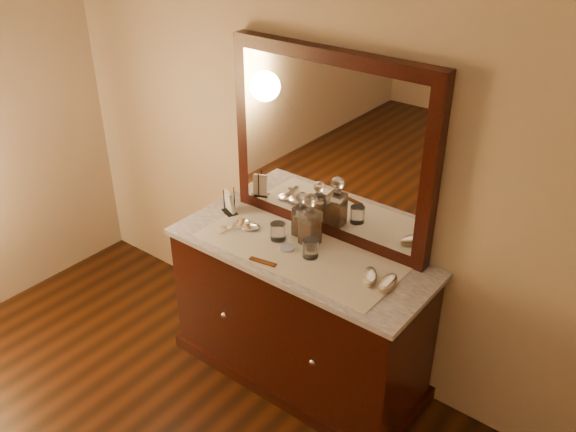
# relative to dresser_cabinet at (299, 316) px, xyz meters

# --- Properties ---
(dresser_cabinet) EXTENTS (1.40, 0.55, 0.82)m
(dresser_cabinet) POSITION_rel_dresser_cabinet_xyz_m (0.00, 0.00, 0.00)
(dresser_cabinet) COLOR black
(dresser_cabinet) RESTS_ON floor
(dresser_plinth) EXTENTS (1.46, 0.59, 0.08)m
(dresser_plinth) POSITION_rel_dresser_cabinet_xyz_m (0.00, 0.00, -0.37)
(dresser_plinth) COLOR black
(dresser_plinth) RESTS_ON floor
(knob_left) EXTENTS (0.04, 0.04, 0.04)m
(knob_left) POSITION_rel_dresser_cabinet_xyz_m (-0.30, -0.28, 0.04)
(knob_left) COLOR silver
(knob_left) RESTS_ON dresser_cabinet
(knob_right) EXTENTS (0.04, 0.04, 0.04)m
(knob_right) POSITION_rel_dresser_cabinet_xyz_m (0.30, -0.28, 0.04)
(knob_right) COLOR silver
(knob_right) RESTS_ON dresser_cabinet
(marble_top) EXTENTS (1.44, 0.59, 0.03)m
(marble_top) POSITION_rel_dresser_cabinet_xyz_m (0.00, 0.00, 0.42)
(marble_top) COLOR white
(marble_top) RESTS_ON dresser_cabinet
(mirror_frame) EXTENTS (1.20, 0.08, 1.00)m
(mirror_frame) POSITION_rel_dresser_cabinet_xyz_m (0.00, 0.25, 0.94)
(mirror_frame) COLOR black
(mirror_frame) RESTS_ON marble_top
(mirror_glass) EXTENTS (1.06, 0.01, 0.86)m
(mirror_glass) POSITION_rel_dresser_cabinet_xyz_m (0.00, 0.21, 0.94)
(mirror_glass) COLOR white
(mirror_glass) RESTS_ON marble_top
(lace_runner) EXTENTS (1.10, 0.45, 0.00)m
(lace_runner) POSITION_rel_dresser_cabinet_xyz_m (0.00, -0.02, 0.44)
(lace_runner) COLOR beige
(lace_runner) RESTS_ON marble_top
(pin_dish) EXTENTS (0.08, 0.08, 0.01)m
(pin_dish) POSITION_rel_dresser_cabinet_xyz_m (-0.05, -0.04, 0.45)
(pin_dish) COLOR white
(pin_dish) RESTS_ON lace_runner
(comb) EXTENTS (0.15, 0.05, 0.01)m
(comb) POSITION_rel_dresser_cabinet_xyz_m (-0.07, -0.21, 0.45)
(comb) COLOR brown
(comb) RESTS_ON lace_runner
(napkin_rack) EXTENTS (0.12, 0.10, 0.16)m
(napkin_rack) POSITION_rel_dresser_cabinet_xyz_m (-0.56, 0.07, 0.50)
(napkin_rack) COLOR black
(napkin_rack) RESTS_ON marble_top
(decanter_left) EXTENTS (0.08, 0.08, 0.26)m
(decanter_left) POSITION_rel_dresser_cabinet_xyz_m (-0.08, 0.13, 0.54)
(decanter_left) COLOR brown
(decanter_left) RESTS_ON lace_runner
(decanter_right) EXTENTS (0.10, 0.10, 0.30)m
(decanter_right) POSITION_rel_dresser_cabinet_xyz_m (0.01, 0.08, 0.56)
(decanter_right) COLOR brown
(decanter_right) RESTS_ON lace_runner
(brush_near) EXTENTS (0.13, 0.16, 0.04)m
(brush_near) POSITION_rel_dresser_cabinet_xyz_m (0.43, -0.01, 0.46)
(brush_near) COLOR tan
(brush_near) RESTS_ON lace_runner
(brush_far) EXTENTS (0.09, 0.16, 0.04)m
(brush_far) POSITION_rel_dresser_cabinet_xyz_m (0.53, -0.00, 0.47)
(brush_far) COLOR tan
(brush_far) RESTS_ON lace_runner
(hand_mirror_outer) EXTENTS (0.10, 0.21, 0.02)m
(hand_mirror_outer) POSITION_rel_dresser_cabinet_xyz_m (-0.42, -0.01, 0.45)
(hand_mirror_outer) COLOR silver
(hand_mirror_outer) RESTS_ON lace_runner
(hand_mirror_inner) EXTENTS (0.20, 0.18, 0.02)m
(hand_mirror_inner) POSITION_rel_dresser_cabinet_xyz_m (-0.36, -0.01, 0.45)
(hand_mirror_inner) COLOR silver
(hand_mirror_inner) RESTS_ON lace_runner
(tumblers) EXTENTS (0.32, 0.11, 0.09)m
(tumblers) POSITION_rel_dresser_cabinet_xyz_m (-0.04, -0.00, 0.49)
(tumblers) COLOR white
(tumblers) RESTS_ON lace_runner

